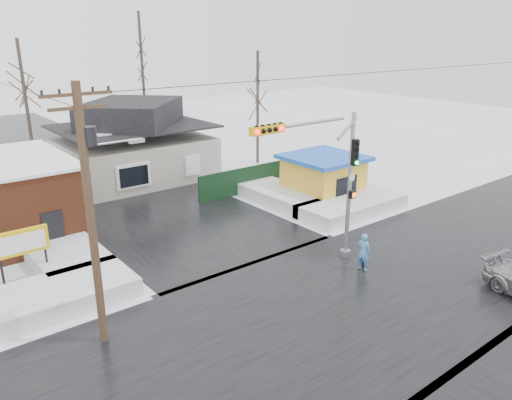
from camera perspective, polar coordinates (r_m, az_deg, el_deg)
ground at (r=20.46m, az=8.83°, el=-12.06°), size 120.00×120.00×0.00m
road_ns at (r=20.45m, az=8.83°, el=-12.03°), size 10.00×120.00×0.02m
road_ew at (r=20.45m, az=8.83°, el=-12.03°), size 120.00×10.00×0.02m
snowbank_nw at (r=21.63m, az=-23.05°, el=-10.43°), size 7.00×3.00×0.80m
snowbank_ne at (r=30.68m, az=10.93°, el=-0.66°), size 7.00×3.00×0.80m
snowbank_nside_w at (r=26.48m, az=-21.92°, el=-4.90°), size 3.00×8.00×0.80m
snowbank_nside_e at (r=32.70m, az=2.02°, el=0.89°), size 3.00×8.00×0.80m
traffic_signal at (r=22.21m, az=8.17°, el=3.24°), size 6.05×0.68×7.00m
utility_pole at (r=16.95m, az=-18.30°, el=-0.40°), size 3.15×0.44×9.00m
marquee_sign at (r=23.23m, az=-25.23°, el=-4.56°), size 2.20×0.21×2.55m
house at (r=37.79m, az=-13.80°, el=6.29°), size 10.40×8.40×5.76m
kiosk at (r=32.64m, az=7.68°, el=2.65°), size 4.60×4.60×2.88m
fence at (r=33.74m, az=-0.81°, el=2.36°), size 8.00×0.12×1.80m
tree_far_left at (r=38.91m, az=-25.26°, el=13.39°), size 3.00×3.00×10.00m
tree_far_mid at (r=44.12m, az=-13.06°, el=17.13°), size 3.00×3.00×12.00m
tree_far_right at (r=40.63m, az=0.19°, el=14.12°), size 3.00×3.00×9.00m
pedestrian at (r=23.27m, az=12.18°, el=-5.84°), size 0.58×0.73×1.78m
shopping_bag at (r=23.90m, az=12.27°, el=-7.06°), size 0.30×0.19×0.35m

